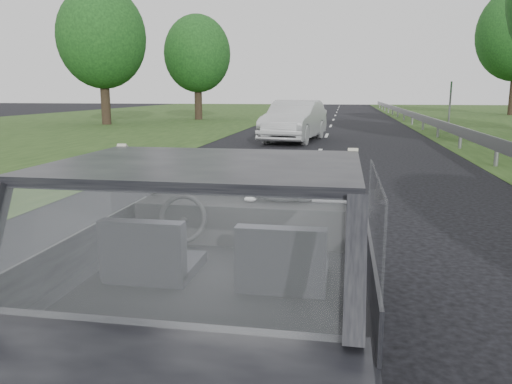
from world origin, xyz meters
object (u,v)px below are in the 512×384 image
at_px(subject_car, 227,263).
at_px(cat, 283,190).
at_px(highway_sign, 450,105).
at_px(other_car, 295,121).

height_order(subject_car, cat, subject_car).
bearing_deg(highway_sign, other_car, -118.57).
height_order(cat, highway_sign, highway_sign).
relative_size(subject_car, highway_sign, 1.74).
relative_size(cat, highway_sign, 0.27).
xyz_separation_m(other_car, highway_sign, (7.04, 8.32, 0.40)).
distance_m(other_car, highway_sign, 10.90).
relative_size(subject_car, cat, 6.39).
bearing_deg(highway_sign, subject_car, -92.27).
height_order(subject_car, other_car, other_car).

